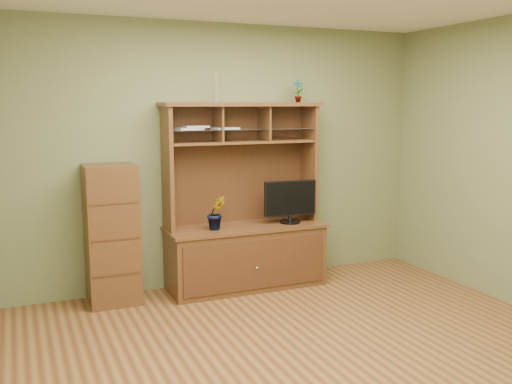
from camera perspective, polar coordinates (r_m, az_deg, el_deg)
room at (r=4.17m, az=6.29°, el=1.37°), size 4.54×4.04×2.74m
media_hutch at (r=5.91m, az=-1.13°, el=-4.54°), size 1.66×0.61×1.90m
monitor at (r=5.95m, az=3.44°, el=-0.88°), size 0.56×0.22×0.44m
orchid_plant at (r=5.65m, az=-3.99°, el=-2.08°), size 0.20×0.17×0.34m
top_plant at (r=6.08m, az=4.20°, el=10.03°), size 0.14×0.11×0.23m
reed_diffuser at (r=5.73m, az=-3.95°, el=10.11°), size 0.06×0.06×0.30m
magazines at (r=5.68m, az=-5.34°, el=6.39°), size 0.65×0.23×0.04m
side_cabinet at (r=5.56m, az=-14.21°, el=-4.15°), size 0.47×0.43×1.33m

